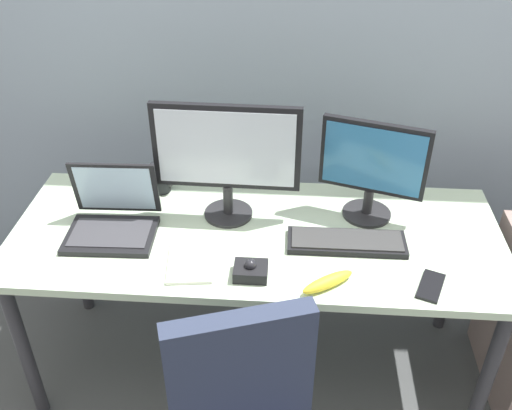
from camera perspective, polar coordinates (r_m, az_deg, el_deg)
The scene contains 11 objects.
ground_plane at distance 2.55m, azimuth 0.00°, elevation -15.41°, with size 8.00×8.00×0.00m, color #494C4C.
desk at distance 2.11m, azimuth 0.00°, elevation -4.24°, with size 1.76×0.70×0.70m.
monitor_main at distance 2.02m, azimuth -2.95°, elevation 5.05°, with size 0.52×0.18×0.45m.
monitor_side at distance 2.08m, azimuth 11.48°, elevation 3.79°, with size 0.37×0.18×0.38m.
keyboard at distance 2.03m, azimuth 8.96°, elevation -3.62°, with size 0.41×0.14×0.03m.
laptop at distance 2.11m, azimuth -14.02°, elevation -1.22°, with size 0.32×0.27×0.24m.
trackball_mouse at distance 1.87m, azimuth -0.55°, elevation -6.48°, with size 0.11×0.09×0.07m.
coffee_mug at distance 2.29m, azimuth -9.40°, elevation 2.67°, with size 0.09×0.08×0.12m.
paper_notepad at distance 1.94m, azimuth -6.52°, elevation -5.67°, with size 0.15×0.21×0.01m, color white.
cell_phone at distance 1.92m, azimuth 16.93°, elevation -7.69°, with size 0.07×0.14×0.01m, color black.
banana at distance 1.85m, azimuth 7.12°, elevation -7.57°, with size 0.19×0.04×0.04m, color yellow.
Camera 1 is at (0.12, -1.64, 1.95)m, focal length 40.39 mm.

